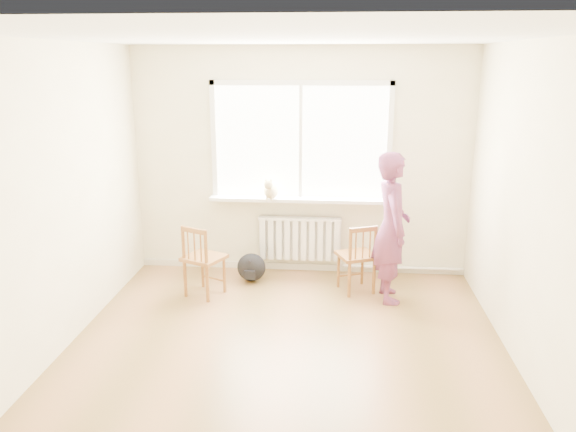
% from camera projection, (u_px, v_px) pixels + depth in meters
% --- Properties ---
extents(floor, '(4.50, 4.50, 0.00)m').
position_uv_depth(floor, '(283.00, 362.00, 4.88)').
color(floor, '#99683E').
rests_on(floor, ground).
extents(ceiling, '(4.50, 4.50, 0.00)m').
position_uv_depth(ceiling, '(282.00, 37.00, 4.15)').
color(ceiling, white).
rests_on(ceiling, back_wall).
extents(back_wall, '(4.00, 0.01, 2.70)m').
position_uv_depth(back_wall, '(301.00, 163.00, 6.67)').
color(back_wall, '#F1E8C1').
rests_on(back_wall, ground).
extents(window, '(2.12, 0.05, 1.42)m').
position_uv_depth(window, '(301.00, 137.00, 6.56)').
color(window, white).
rests_on(window, back_wall).
extents(windowsill, '(2.15, 0.22, 0.04)m').
position_uv_depth(windowsill, '(300.00, 199.00, 6.68)').
color(windowsill, white).
rests_on(windowsill, back_wall).
extents(radiator, '(1.00, 0.12, 0.55)m').
position_uv_depth(radiator, '(300.00, 238.00, 6.83)').
color(radiator, white).
rests_on(radiator, back_wall).
extents(heating_pipe, '(1.40, 0.04, 0.04)m').
position_uv_depth(heating_pipe, '(402.00, 268.00, 6.85)').
color(heating_pipe, silver).
rests_on(heating_pipe, back_wall).
extents(baseboard, '(4.00, 0.03, 0.08)m').
position_uv_depth(baseboard, '(300.00, 266.00, 7.01)').
color(baseboard, beige).
rests_on(baseboard, ground).
extents(chair_left, '(0.53, 0.52, 0.82)m').
position_uv_depth(chair_left, '(202.00, 261.00, 6.14)').
color(chair_left, olive).
rests_on(chair_left, floor).
extents(chair_right, '(0.51, 0.50, 0.80)m').
position_uv_depth(chair_right, '(358.00, 258.00, 6.24)').
color(chair_right, olive).
rests_on(chair_right, floor).
extents(person, '(0.46, 0.64, 1.62)m').
position_uv_depth(person, '(391.00, 227.00, 5.97)').
color(person, '#AE3A4B').
rests_on(person, floor).
extents(cat, '(0.21, 0.40, 0.27)m').
position_uv_depth(cat, '(271.00, 190.00, 6.59)').
color(cat, beige).
rests_on(cat, windowsill).
extents(backpack, '(0.41, 0.36, 0.34)m').
position_uv_depth(backpack, '(251.00, 267.00, 6.62)').
color(backpack, black).
rests_on(backpack, floor).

